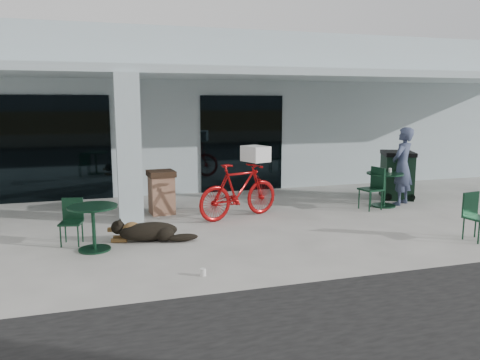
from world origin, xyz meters
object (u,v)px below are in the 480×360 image
object	(u,v)px
cafe_table_near	(94,228)
cafe_table_far	(384,190)
bicycle	(239,191)
cafe_chair_near	(71,222)
trash_receptacle	(162,192)
dog	(149,230)
cafe_chair_far_a	(478,217)
cafe_chair_far_b	(371,189)
person	(402,166)
wheeled_bin	(397,175)

from	to	relation	value
cafe_table_near	cafe_table_far	size ratio (longest dim) A/B	0.95
bicycle	cafe_chair_near	xyz separation A→B (m)	(-3.42, -1.02, -0.20)
trash_receptacle	bicycle	bearing A→B (deg)	-29.77
bicycle	dog	bearing A→B (deg)	101.05
cafe_chair_far_a	trash_receptacle	world-z (taller)	trash_receptacle
cafe_table_near	cafe_chair_far_a	distance (m)	6.89
bicycle	cafe_chair_far_a	distance (m)	4.71
cafe_chair_near	cafe_chair_far_a	xyz separation A→B (m)	(7.13, -1.88, 0.03)
dog	cafe_chair_far_b	world-z (taller)	cafe_chair_far_b
person	trash_receptacle	xyz separation A→B (m)	(-5.83, 0.72, -0.46)
cafe_chair_far_b	wheeled_bin	world-z (taller)	wheeled_bin
trash_receptacle	dog	bearing A→B (deg)	-103.67
bicycle	cafe_chair_far_b	size ratio (longest dim) A/B	2.03
cafe_chair_far_a	cafe_chair_far_b	xyz separation A→B (m)	(-0.48, 2.80, 0.06)
cafe_table_far	cafe_chair_far_a	bearing A→B (deg)	-90.43
cafe_chair_far_b	bicycle	bearing A→B (deg)	-101.71
person	wheeled_bin	world-z (taller)	person
bicycle	cafe_table_near	size ratio (longest dim) A/B	2.43
bicycle	cafe_chair_far_a	xyz separation A→B (m)	(3.71, -2.90, -0.17)
cafe_table_near	cafe_chair_far_a	world-z (taller)	cafe_chair_far_a
cafe_table_near	cafe_chair_near	world-z (taller)	cafe_chair_near
cafe_table_near	person	world-z (taller)	person
cafe_chair_far_a	wheeled_bin	distance (m)	3.92
bicycle	dog	xyz separation A→B (m)	(-2.08, -1.20, -0.41)
cafe_chair_far_a	wheeled_bin	size ratio (longest dim) A/B	0.71
cafe_chair_near	cafe_chair_far_a	bearing A→B (deg)	-2.66
cafe_table_far	wheeled_bin	world-z (taller)	wheeled_bin
dog	person	world-z (taller)	person
cafe_table_near	cafe_chair_far_b	xyz separation A→B (m)	(6.26, 1.36, 0.11)
dog	cafe_table_near	size ratio (longest dim) A/B	1.45
dog	cafe_chair_far_a	size ratio (longest dim) A/B	1.37
wheeled_bin	cafe_table_near	bearing A→B (deg)	-139.29
cafe_chair_far_a	cafe_table_near	bearing A→B (deg)	159.09
wheeled_bin	person	bearing A→B (deg)	-93.79
bicycle	cafe_chair_far_b	world-z (taller)	bicycle
cafe_chair_near	wheeled_bin	bearing A→B (deg)	25.52
wheeled_bin	cafe_table_far	bearing A→B (deg)	-114.96
cafe_table_near	cafe_chair_far_a	bearing A→B (deg)	-12.02
bicycle	wheeled_bin	size ratio (longest dim) A/B	1.64
dog	person	distance (m)	6.53
person	wheeled_bin	bearing A→B (deg)	-148.25
cafe_chair_far_a	person	xyz separation A→B (m)	(0.55, 3.08, 0.52)
cafe_table_near	trash_receptacle	distance (m)	2.78
cafe_table_far	bicycle	bearing A→B (deg)	-178.46
cafe_table_near	person	size ratio (longest dim) A/B	0.44
dog	cafe_chair_near	world-z (taller)	cafe_chair_near
cafe_table_far	trash_receptacle	xyz separation A→B (m)	(-5.30, 0.80, 0.08)
dog	wheeled_bin	size ratio (longest dim) A/B	0.98
cafe_table_near	dog	bearing A→B (deg)	15.57
dog	cafe_table_far	world-z (taller)	cafe_table_far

